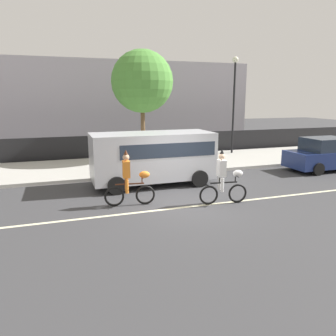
{
  "coord_description": "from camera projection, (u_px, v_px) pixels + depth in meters",
  "views": [
    {
      "loc": [
        -4.17,
        -10.18,
        3.59
      ],
      "look_at": [
        -0.31,
        1.2,
        1.0
      ],
      "focal_mm": 35.0,
      "sensor_mm": 36.0,
      "label": 1
    }
  ],
  "objects": [
    {
      "name": "street_tree_near_lamp",
      "position": [
        142.0,
        82.0,
        18.0
      ],
      "size": [
        3.43,
        3.43,
        6.03
      ],
      "color": "brown",
      "rests_on": "sidewalk_curb"
    },
    {
      "name": "parade_cyclist_orange",
      "position": [
        130.0,
        181.0,
        10.98
      ],
      "size": [
        1.71,
        0.51,
        1.92
      ],
      "color": "black",
      "rests_on": "ground"
    },
    {
      "name": "sidewalk_curb",
      "position": [
        142.0,
        165.0,
        17.49
      ],
      "size": [
        60.0,
        5.0,
        0.15
      ],
      "primitive_type": "cube",
      "color": "#ADAAA3",
      "rests_on": "ground"
    },
    {
      "name": "fence_line",
      "position": [
        130.0,
        146.0,
        20.05
      ],
      "size": [
        40.0,
        0.08,
        1.4
      ],
      "primitive_type": "cube",
      "color": "black",
      "rests_on": "ground"
    },
    {
      "name": "building_backdrop",
      "position": [
        68.0,
        103.0,
        26.49
      ],
      "size": [
        28.0,
        8.0,
        6.29
      ],
      "primitive_type": "cube",
      "color": "#99939E",
      "rests_on": "ground"
    },
    {
      "name": "street_lamp_post",
      "position": [
        234.0,
        91.0,
        20.04
      ],
      "size": [
        0.36,
        0.36,
        5.86
      ],
      "color": "black",
      "rests_on": "sidewalk_curb"
    },
    {
      "name": "parked_car_navy",
      "position": [
        326.0,
        155.0,
        16.44
      ],
      "size": [
        4.1,
        1.92,
        1.64
      ],
      "color": "navy",
      "rests_on": "ground"
    },
    {
      "name": "parked_van_silver",
      "position": [
        154.0,
        154.0,
        13.59
      ],
      "size": [
        5.0,
        2.22,
        2.18
      ],
      "color": "silver",
      "rests_on": "ground"
    },
    {
      "name": "road_centre_line",
      "position": [
        193.0,
        206.0,
        11.03
      ],
      "size": [
        36.0,
        0.14,
        0.01
      ],
      "primitive_type": "cube",
      "color": "beige",
      "rests_on": "ground"
    },
    {
      "name": "ground_plane",
      "position": [
        187.0,
        202.0,
        11.49
      ],
      "size": [
        80.0,
        80.0,
        0.0
      ],
      "primitive_type": "plane",
      "color": "#38383A"
    },
    {
      "name": "parade_cyclist_zebra",
      "position": [
        224.0,
        180.0,
        11.15
      ],
      "size": [
        1.72,
        0.51,
        1.92
      ],
      "color": "black",
      "rests_on": "ground"
    }
  ]
}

